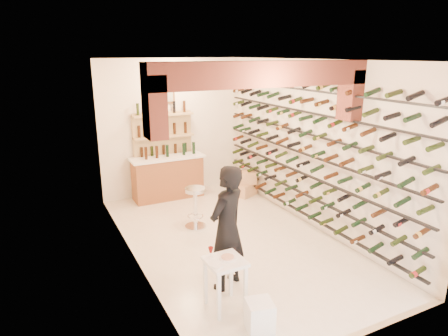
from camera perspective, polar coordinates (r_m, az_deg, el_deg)
name	(u,v)px	position (r m, az deg, el deg)	size (l,w,h in m)	color
ground	(231,240)	(7.41, 1.06, -10.29)	(6.00, 6.00, 0.00)	silver
room_shell	(239,120)	(6.49, 2.23, 6.85)	(3.52, 6.02, 3.21)	silver
wine_rack	(303,149)	(7.67, 11.32, 2.65)	(0.32, 5.70, 2.56)	black
back_counter	(168,176)	(9.38, -8.09, -1.15)	(1.70, 0.62, 1.29)	brown
back_shelving	(163,148)	(9.43, -8.71, 2.93)	(1.40, 0.31, 2.73)	tan
tasting_table	(225,269)	(5.37, 0.13, -14.25)	(0.50, 0.50, 0.86)	white
white_stool	(260,316)	(5.21, 5.13, -20.43)	(0.32, 0.32, 0.40)	white
person	(227,228)	(5.68, 0.43, -8.61)	(0.67, 0.44, 1.84)	black
chrome_barstool	(195,205)	(7.74, -4.15, -5.28)	(0.42, 0.42, 0.82)	silver
crate_lower	(245,189)	(9.55, 3.08, -3.08)	(0.51, 0.36, 0.31)	tan
crate_upper	(245,178)	(9.46, 3.10, -1.40)	(0.47, 0.33, 0.28)	tan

